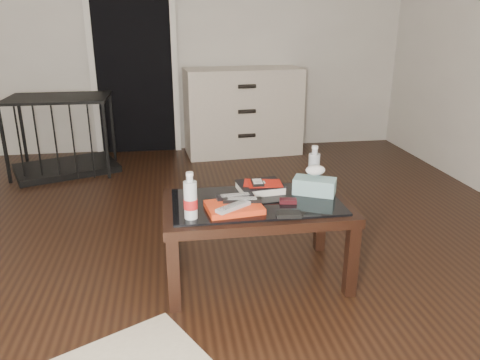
# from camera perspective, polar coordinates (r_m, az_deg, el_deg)

# --- Properties ---
(ground) EXTENTS (5.00, 5.00, 0.00)m
(ground) POSITION_cam_1_polar(r_m,az_deg,el_deg) (2.98, -6.52, -8.91)
(ground) COLOR black
(ground) RESTS_ON ground
(doorway) EXTENTS (0.90, 0.08, 2.07)m
(doorway) POSITION_cam_1_polar(r_m,az_deg,el_deg) (5.12, -12.87, 14.61)
(doorway) COLOR black
(doorway) RESTS_ON ground
(coffee_table) EXTENTS (1.00, 0.60, 0.46)m
(coffee_table) POSITION_cam_1_polar(r_m,az_deg,el_deg) (2.56, 1.97, -3.90)
(coffee_table) COLOR black
(coffee_table) RESTS_ON ground
(dresser) EXTENTS (1.24, 0.59, 0.90)m
(dresser) POSITION_cam_1_polar(r_m,az_deg,el_deg) (5.01, 0.34, 8.36)
(dresser) COLOR beige
(dresser) RESTS_ON ground
(pet_crate) EXTENTS (1.06, 0.89, 0.71)m
(pet_crate) POSITION_cam_1_polar(r_m,az_deg,el_deg) (4.73, -20.66, 3.71)
(pet_crate) COLOR black
(pet_crate) RESTS_ON ground
(magazines) EXTENTS (0.30, 0.24, 0.03)m
(magazines) POSITION_cam_1_polar(r_m,az_deg,el_deg) (2.41, -0.73, -3.35)
(magazines) COLOR red
(magazines) RESTS_ON coffee_table
(remote_silver) EXTENTS (0.19, 0.16, 0.02)m
(remote_silver) POSITION_cam_1_polar(r_m,az_deg,el_deg) (2.35, -0.83, -3.25)
(remote_silver) COLOR #A4A4A9
(remote_silver) RESTS_ON magazines
(remote_black_front) EXTENTS (0.20, 0.07, 0.02)m
(remote_black_front) POSITION_cam_1_polar(r_m,az_deg,el_deg) (2.44, 0.25, -2.42)
(remote_black_front) COLOR black
(remote_black_front) RESTS_ON magazines
(remote_black_back) EXTENTS (0.20, 0.07, 0.02)m
(remote_black_back) POSITION_cam_1_polar(r_m,az_deg,el_deg) (2.48, -0.61, -1.99)
(remote_black_back) COLOR black
(remote_black_back) RESTS_ON magazines
(textbook) EXTENTS (0.27, 0.23, 0.05)m
(textbook) POSITION_cam_1_polar(r_m,az_deg,el_deg) (2.67, 2.46, -0.87)
(textbook) COLOR black
(textbook) RESTS_ON coffee_table
(dvd_mailers) EXTENTS (0.21, 0.17, 0.01)m
(dvd_mailers) POSITION_cam_1_polar(r_m,az_deg,el_deg) (2.66, 2.53, -0.34)
(dvd_mailers) COLOR #AC160B
(dvd_mailers) RESTS_ON textbook
(ipod) EXTENTS (0.07, 0.11, 0.02)m
(ipod) POSITION_cam_1_polar(r_m,az_deg,el_deg) (2.63, 2.14, -0.29)
(ipod) COLOR black
(ipod) RESTS_ON dvd_mailers
(flip_phone) EXTENTS (0.10, 0.06, 0.02)m
(flip_phone) POSITION_cam_1_polar(r_m,az_deg,el_deg) (2.51, 5.88, -2.55)
(flip_phone) COLOR black
(flip_phone) RESTS_ON coffee_table
(wallet) EXTENTS (0.13, 0.08, 0.02)m
(wallet) POSITION_cam_1_polar(r_m,az_deg,el_deg) (2.35, 5.96, -4.19)
(wallet) COLOR black
(wallet) RESTS_ON coffee_table
(water_bottle_left) EXTENTS (0.07, 0.07, 0.24)m
(water_bottle_left) POSITION_cam_1_polar(r_m,az_deg,el_deg) (2.29, -6.07, -1.88)
(water_bottle_left) COLOR silver
(water_bottle_left) RESTS_ON coffee_table
(water_bottle_right) EXTENTS (0.07, 0.07, 0.24)m
(water_bottle_right) POSITION_cam_1_polar(r_m,az_deg,el_deg) (2.77, 9.02, 1.76)
(water_bottle_right) COLOR #B4B9BF
(water_bottle_right) RESTS_ON coffee_table
(tissue_box) EXTENTS (0.26, 0.21, 0.09)m
(tissue_box) POSITION_cam_1_polar(r_m,az_deg,el_deg) (2.65, 9.07, -0.74)
(tissue_box) COLOR teal
(tissue_box) RESTS_ON coffee_table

